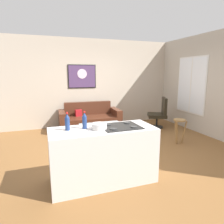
# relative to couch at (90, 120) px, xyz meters

# --- Properties ---
(ground) EXTENTS (6.40, 6.40, 0.04)m
(ground) POSITION_rel_couch_xyz_m (0.35, -1.85, -0.30)
(ground) COLOR brown
(back_wall) EXTENTS (6.40, 0.05, 2.80)m
(back_wall) POSITION_rel_couch_xyz_m (0.35, 0.58, 1.12)
(back_wall) COLOR #BDAE9A
(back_wall) RESTS_ON ground
(right_wall) EXTENTS (0.05, 6.40, 2.80)m
(right_wall) POSITION_rel_couch_xyz_m (2.98, -1.55, 1.12)
(right_wall) COLOR #B9AF9E
(right_wall) RESTS_ON ground
(couch) EXTENTS (1.87, 0.90, 0.83)m
(couch) POSITION_rel_couch_xyz_m (0.00, 0.00, 0.00)
(couch) COLOR #492517
(couch) RESTS_ON ground
(coffee_table) EXTENTS (1.07, 0.55, 0.43)m
(coffee_table) POSITION_rel_couch_xyz_m (0.04, -1.13, 0.12)
(coffee_table) COLOR silver
(coffee_table) RESTS_ON ground
(armchair) EXTENTS (0.75, 0.76, 0.97)m
(armchair) POSITION_rel_couch_xyz_m (2.15, -0.54, 0.19)
(armchair) COLOR black
(armchair) RESTS_ON ground
(bar_stool) EXTENTS (0.34, 0.33, 0.61)m
(bar_stool) POSITION_rel_couch_xyz_m (1.81, -1.96, 0.18)
(bar_stool) COLOR olive
(bar_stool) RESTS_ON ground
(kitchen_counter) EXTENTS (1.65, 0.68, 0.91)m
(kitchen_counter) POSITION_rel_couch_xyz_m (-0.48, -3.04, 0.16)
(kitchen_counter) COLOR silver
(kitchen_counter) RESTS_ON ground
(soda_bottle) EXTENTS (0.07, 0.07, 0.28)m
(soda_bottle) POSITION_rel_couch_xyz_m (-1.01, -2.96, 0.73)
(soda_bottle) COLOR navy
(soda_bottle) RESTS_ON kitchen_counter
(soda_bottle_2) EXTENTS (0.07, 0.07, 0.27)m
(soda_bottle_2) POSITION_rel_couch_xyz_m (-0.75, -2.95, 0.73)
(soda_bottle_2) COLOR navy
(soda_bottle_2) RESTS_ON kitchen_counter
(mixing_bowl) EXTENTS (0.23, 0.23, 0.09)m
(mixing_bowl) POSITION_rel_couch_xyz_m (-0.55, -3.07, 0.65)
(mixing_bowl) COLOR silver
(mixing_bowl) RESTS_ON kitchen_counter
(wall_painting) EXTENTS (0.90, 0.03, 0.74)m
(wall_painting) POSITION_rel_couch_xyz_m (-0.09, 0.53, 1.34)
(wall_painting) COLOR black
(window) EXTENTS (0.03, 1.20, 1.70)m
(window) POSITION_rel_couch_xyz_m (2.94, -0.95, 1.08)
(window) COLOR silver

